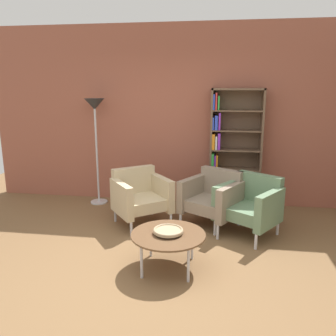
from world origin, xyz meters
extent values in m
plane|color=brown|center=(0.00, 0.00, 0.00)|extent=(8.32, 8.32, 0.00)
cube|color=#9E5642|center=(0.00, 2.46, 1.45)|extent=(6.40, 0.12, 2.90)
cube|color=brown|center=(0.56, 2.23, 0.95)|extent=(0.03, 0.30, 1.90)
cube|color=brown|center=(1.33, 2.23, 0.95)|extent=(0.03, 0.30, 1.90)
cube|color=brown|center=(0.94, 2.23, 1.89)|extent=(0.80, 0.30, 0.03)
cube|color=brown|center=(0.94, 2.23, 0.01)|extent=(0.80, 0.30, 0.03)
cube|color=brown|center=(0.94, 2.37, 0.95)|extent=(0.80, 0.02, 1.90)
cube|color=brown|center=(0.94, 2.23, 0.34)|extent=(0.76, 0.28, 0.02)
cube|color=brown|center=(0.94, 2.23, 0.64)|extent=(0.76, 0.28, 0.02)
cube|color=brown|center=(0.94, 2.23, 0.95)|extent=(0.76, 0.28, 0.02)
cube|color=brown|center=(0.94, 2.23, 1.26)|extent=(0.76, 0.28, 0.02)
cube|color=brown|center=(0.94, 2.23, 1.56)|extent=(0.76, 0.28, 0.02)
cube|color=blue|center=(0.59, 2.18, 0.14)|extent=(0.03, 0.18, 0.20)
cube|color=olive|center=(0.63, 2.20, 0.17)|extent=(0.02, 0.23, 0.26)
cube|color=white|center=(0.66, 2.21, 0.16)|extent=(0.03, 0.25, 0.25)
cube|color=white|center=(0.70, 2.21, 0.16)|extent=(0.02, 0.24, 0.24)
cube|color=orange|center=(0.59, 2.18, 0.46)|extent=(0.03, 0.17, 0.22)
cube|color=purple|center=(0.64, 2.21, 0.44)|extent=(0.04, 0.24, 0.19)
cube|color=olive|center=(0.67, 2.18, 0.44)|extent=(0.02, 0.18, 0.18)
cube|color=olive|center=(0.72, 2.19, 0.44)|extent=(0.04, 0.20, 0.18)
cube|color=green|center=(0.59, 2.19, 0.77)|extent=(0.04, 0.21, 0.24)
cube|color=purple|center=(0.63, 2.19, 0.76)|extent=(0.02, 0.19, 0.21)
cube|color=orange|center=(0.66, 2.21, 0.76)|extent=(0.03, 0.25, 0.22)
cube|color=orange|center=(0.59, 2.22, 1.08)|extent=(0.04, 0.25, 0.24)
cube|color=white|center=(0.64, 2.21, 1.07)|extent=(0.03, 0.23, 0.21)
cube|color=purple|center=(0.68, 2.20, 1.09)|extent=(0.04, 0.21, 0.26)
cube|color=blue|center=(0.58, 2.19, 1.37)|extent=(0.02, 0.20, 0.19)
cube|color=blue|center=(0.63, 2.19, 1.38)|extent=(0.04, 0.20, 0.22)
cube|color=purple|center=(0.68, 2.19, 1.40)|extent=(0.03, 0.21, 0.26)
cube|color=blue|center=(0.58, 2.18, 1.69)|extent=(0.03, 0.18, 0.23)
cube|color=red|center=(0.62, 2.19, 1.70)|extent=(0.02, 0.21, 0.26)
cube|color=green|center=(0.66, 2.21, 1.68)|extent=(0.02, 0.24, 0.21)
cylinder|color=brown|center=(0.18, 0.14, 0.39)|extent=(0.80, 0.80, 0.02)
cylinder|color=silver|center=(-0.06, -0.10, 0.19)|extent=(0.03, 0.03, 0.38)
cylinder|color=silver|center=(0.42, -0.10, 0.19)|extent=(0.03, 0.03, 0.38)
cylinder|color=silver|center=(-0.06, 0.38, 0.19)|extent=(0.03, 0.03, 0.38)
cylinder|color=silver|center=(0.42, 0.38, 0.19)|extent=(0.03, 0.03, 0.38)
cylinder|color=tan|center=(0.18, 0.14, 0.41)|extent=(0.13, 0.13, 0.02)
cylinder|color=tan|center=(0.18, 0.14, 0.43)|extent=(0.32, 0.32, 0.02)
torus|color=tan|center=(0.18, 0.14, 0.44)|extent=(0.32, 0.32, 0.02)
cube|color=#C6B289|center=(-0.38, 1.30, 0.32)|extent=(0.86, 0.85, 0.16)
cube|color=#C6B289|center=(-0.54, 1.52, 0.59)|extent=(0.58, 0.49, 0.38)
cube|color=#C6B289|center=(-0.61, 1.10, 0.43)|extent=(0.46, 0.55, 0.46)
cube|color=#C6B289|center=(-0.12, 1.48, 0.43)|extent=(0.46, 0.55, 0.46)
cylinder|color=silver|center=(-0.42, 0.88, 0.12)|extent=(0.04, 0.04, 0.24)
cylinder|color=silver|center=(0.05, 1.24, 0.12)|extent=(0.04, 0.04, 0.24)
cylinder|color=silver|center=(-0.78, 1.33, 0.12)|extent=(0.04, 0.04, 0.24)
cylinder|color=silver|center=(-0.30, 1.70, 0.12)|extent=(0.04, 0.04, 0.24)
cube|color=gray|center=(0.60, 1.37, 0.32)|extent=(0.85, 0.82, 0.16)
cube|color=gray|center=(0.74, 1.60, 0.59)|extent=(0.61, 0.43, 0.38)
cube|color=gray|center=(0.32, 1.51, 0.43)|extent=(0.40, 0.58, 0.46)
cube|color=gray|center=(0.86, 1.20, 0.43)|extent=(0.40, 0.58, 0.46)
cylinder|color=silver|center=(0.19, 1.26, 0.12)|extent=(0.04, 0.04, 0.24)
cylinder|color=silver|center=(0.70, 0.95, 0.12)|extent=(0.04, 0.04, 0.24)
cylinder|color=silver|center=(0.48, 1.76, 0.12)|extent=(0.04, 0.04, 0.24)
cylinder|color=silver|center=(1.00, 1.45, 0.12)|extent=(0.04, 0.04, 0.24)
cube|color=slate|center=(1.09, 1.15, 0.32)|extent=(0.86, 0.84, 0.16)
cube|color=slate|center=(1.24, 1.38, 0.59)|extent=(0.60, 0.46, 0.38)
cube|color=slate|center=(0.82, 1.31, 0.43)|extent=(0.43, 0.57, 0.46)
cube|color=slate|center=(1.33, 0.96, 0.43)|extent=(0.43, 0.57, 0.46)
cylinder|color=silver|center=(0.67, 1.07, 0.12)|extent=(0.04, 0.04, 0.24)
cylinder|color=silver|center=(1.16, 0.73, 0.12)|extent=(0.04, 0.04, 0.24)
cylinder|color=silver|center=(0.99, 1.55, 0.12)|extent=(0.04, 0.04, 0.24)
cylinder|color=silver|center=(1.49, 1.21, 0.12)|extent=(0.04, 0.04, 0.24)
cylinder|color=silver|center=(-1.30, 2.12, 0.01)|extent=(0.28, 0.28, 0.02)
cylinder|color=silver|center=(-1.30, 2.12, 0.85)|extent=(0.03, 0.03, 1.65)
cone|color=#2D2D2D|center=(-1.30, 2.12, 1.65)|extent=(0.32, 0.32, 0.18)
camera|label=1|loc=(0.68, -3.24, 1.93)|focal=36.94mm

